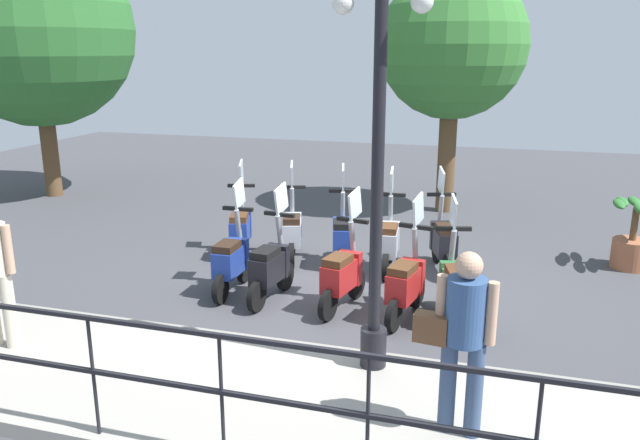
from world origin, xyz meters
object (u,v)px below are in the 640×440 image
potted_palm (632,240)px  tree_large (36,30)px  scooter_far_2 (342,236)px  lamp_post_near (377,196)px  tree_distant (453,46)px  scooter_far_1 (388,241)px  scooter_near_4 (232,259)px  scooter_near_3 (271,266)px  scooter_far_0 (443,240)px  scooter_near_2 (343,274)px  scooter_near_0 (455,286)px  pedestrian_with_bag (462,330)px  scooter_near_1 (406,282)px  scooter_far_4 (241,229)px  scooter_far_3 (292,231)px

potted_palm → tree_large: bearing=81.8°
scooter_far_2 → tree_large: bearing=55.5°
potted_palm → scooter_far_2: scooter_far_2 is taller
lamp_post_near → tree_distant: (7.21, -0.03, 1.41)m
lamp_post_near → scooter_far_1: lamp_post_near is taller
tree_distant → scooter_near_4: tree_distant is taller
potted_palm → scooter_far_1: size_ratio=0.69×
lamp_post_near → tree_large: 10.84m
scooter_far_2 → tree_distant: bearing=-30.7°
scooter_near_3 → scooter_far_0: size_ratio=1.00×
tree_distant → scooter_near_2: tree_distant is taller
scooter_near_0 → tree_distant: bearing=-8.6°
tree_large → scooter_far_0: bearing=-106.3°
pedestrian_with_bag → scooter_near_4: (2.69, 3.24, -0.60)m
scooter_near_1 → scooter_far_4: 3.35m
pedestrian_with_bag → scooter_near_1: 2.68m
pedestrian_with_bag → tree_distant: bearing=13.9°
scooter_far_2 → scooter_near_3: bearing=146.9°
tree_distant → scooter_far_2: size_ratio=3.13×
pedestrian_with_bag → scooter_near_0: 2.60m
tree_distant → scooter_near_1: (-5.66, -0.06, -2.85)m
scooter_near_3 → scooter_far_1: (1.58, -1.29, 0.00)m
tree_distant → potted_palm: size_ratio=4.54×
scooter_near_2 → tree_distant: bearing=4.3°
scooter_near_3 → scooter_near_4: size_ratio=1.00×
scooter_near_0 → scooter_far_1: (1.63, 1.11, 0.00)m
lamp_post_near → pedestrian_with_bag: bearing=-135.8°
lamp_post_near → scooter_near_0: size_ratio=2.61×
scooter_near_2 → scooter_far_1: (1.59, -0.31, 0.00)m
scooter_near_0 → scooter_near_3: bearing=73.7°
tree_large → scooter_far_1: 9.38m
potted_palm → scooter_far_0: 2.93m
scooter_near_1 → scooter_far_4: bearing=72.2°
lamp_post_near → scooter_far_0: bearing=-5.9°
scooter_far_0 → scooter_far_3: (-0.15, 2.36, 0.00)m
tree_distant → scooter_near_4: (-5.45, 2.37, -2.85)m
potted_palm → tree_distant: bearing=47.9°
scooter_near_4 → scooter_far_3: (1.56, -0.34, 0.00)m
scooter_near_2 → scooter_far_4: size_ratio=1.00×
pedestrian_with_bag → scooter_near_0: bearing=12.9°
lamp_post_near → scooter_far_2: lamp_post_near is taller
scooter_far_0 → scooter_near_2: bearing=131.5°
scooter_near_3 → scooter_far_0: (1.82, -2.08, 0.00)m
lamp_post_near → scooter_near_1: bearing=-3.5°
pedestrian_with_bag → scooter_far_4: bearing=49.9°
scooter_near_2 → pedestrian_with_bag: bearing=-135.2°
scooter_near_4 → scooter_far_2: size_ratio=1.00×
scooter_near_1 → scooter_far_0: 1.93m
potted_palm → scooter_far_0: scooter_far_0 is taller
pedestrian_with_bag → scooter_far_3: pedestrian_with_bag is taller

